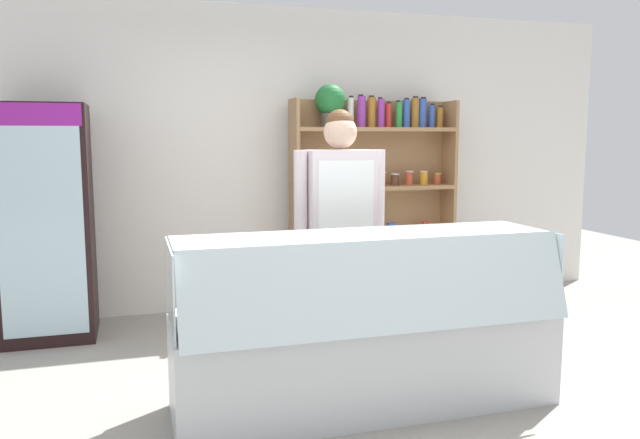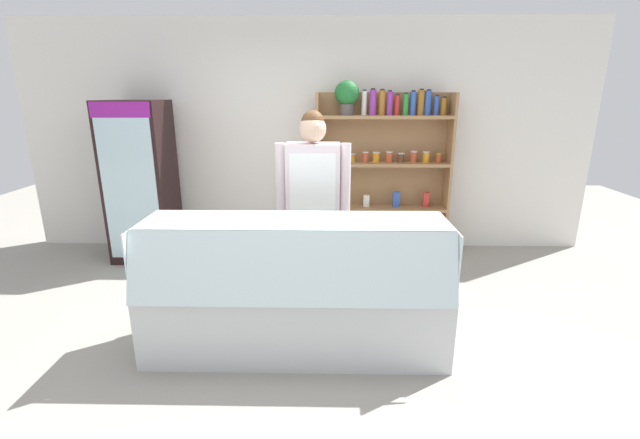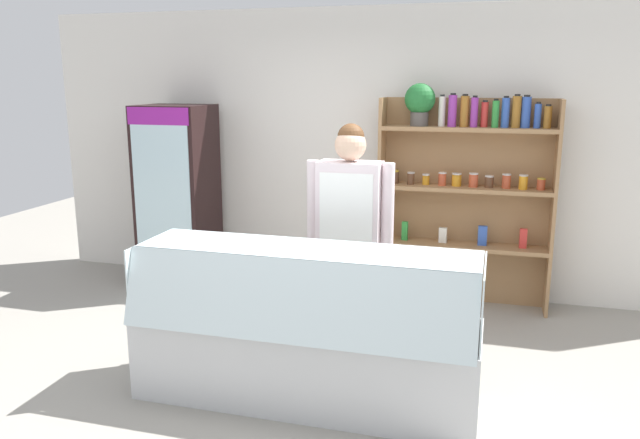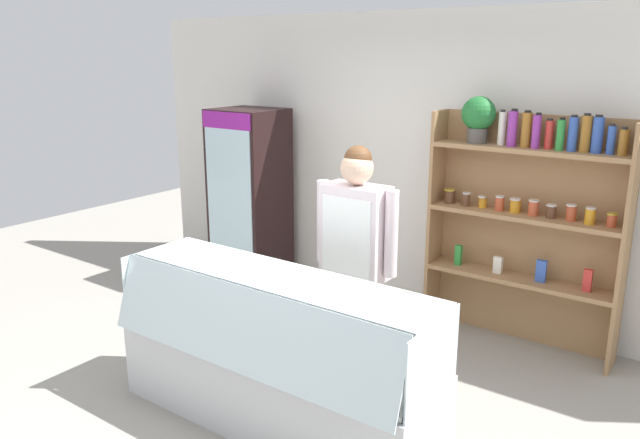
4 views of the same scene
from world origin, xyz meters
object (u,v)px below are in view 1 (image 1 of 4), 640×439
Objects in this scene: drinks_fridge at (46,223)px; shop_clerk at (340,212)px; deli_display_case at (365,354)px; shelving_unit at (369,180)px.

drinks_fridge is 1.04× the size of shop_clerk.
shelving_unit is at bearing 68.42° from deli_display_case.
drinks_fridge is at bearing 135.07° from deli_display_case.
shop_clerk reaches higher than deli_display_case.
shelving_unit is 0.92× the size of deli_display_case.
shop_clerk is at bearing 82.02° from deli_display_case.
shelving_unit is (2.71, 0.20, 0.26)m from drinks_fridge.
shop_clerk is (-0.72, -1.31, -0.12)m from shelving_unit.
deli_display_case is (-0.82, -2.09, -0.85)m from shelving_unit.
drinks_fridge is at bearing -175.70° from shelving_unit.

